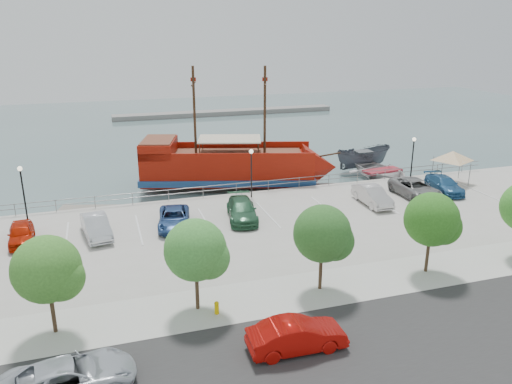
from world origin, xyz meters
name	(u,v)px	position (x,y,z in m)	size (l,w,h in m)	color
ground	(276,236)	(0.00, 0.00, -1.00)	(160.00, 160.00, 0.00)	#496364
street	(393,347)	(0.00, -16.00, 0.01)	(100.00, 8.00, 0.04)	#2A292A
sidewalk	(336,286)	(0.00, -10.00, 0.01)	(100.00, 4.00, 0.05)	beige
seawall_railing	(247,187)	(0.00, 7.80, 0.53)	(50.00, 0.06, 1.00)	slate
far_shore	(226,113)	(10.00, 55.00, -0.60)	(40.00, 3.00, 0.80)	gray
pirate_ship	(242,167)	(0.96, 12.74, 1.05)	(19.76, 10.35, 12.23)	#901205
patrol_boat	(363,160)	(15.21, 14.25, 0.23)	(2.40, 6.37, 2.46)	#4C515B
speedboat	(382,174)	(15.19, 10.19, -0.28)	(5.00, 7.00, 1.45)	silver
dock_west	(101,211)	(-12.63, 9.20, -0.80)	(7.09, 2.03, 0.41)	gray
dock_mid	(315,189)	(7.28, 9.20, -0.78)	(7.83, 2.24, 0.45)	#979590
dock_east	(401,181)	(16.87, 9.20, -0.82)	(6.19, 1.77, 0.35)	slate
canopy_tent	(453,151)	(19.42, 5.12, 3.03)	(5.32, 5.32, 3.48)	slate
street_van	(69,378)	(-14.13, -14.71, 0.74)	(2.44, 5.30, 1.47)	#B0B7BF
street_sedan	(297,335)	(-4.36, -14.80, 0.75)	(1.59, 4.57, 1.51)	#AA0C07
fire_hydrant	(217,307)	(-7.16, -10.80, 0.40)	(0.26, 0.26, 0.74)	#E3B701
lamp_post_left	(22,184)	(-18.00, 6.50, 2.94)	(0.36, 0.36, 4.28)	black
lamp_post_mid	(251,165)	(0.00, 6.50, 2.94)	(0.36, 0.36, 4.28)	black
lamp_post_right	(413,151)	(16.00, 6.50, 2.94)	(0.36, 0.36, 4.28)	black
tree_b	(50,271)	(-14.85, -10.07, 3.30)	(3.30, 3.20, 5.00)	#473321
tree_c	(199,252)	(-7.85, -10.07, 3.30)	(3.30, 3.20, 5.00)	#473321
tree_d	(325,235)	(-0.85, -10.07, 3.30)	(3.30, 3.20, 5.00)	#473321
tree_e	(434,221)	(6.15, -10.07, 3.30)	(3.30, 3.20, 5.00)	#473321
parked_car_a	(21,233)	(-17.85, 1.99, 0.69)	(1.64, 4.07, 1.39)	#BE1C03
parked_car_b	(96,226)	(-12.94, 1.64, 0.76)	(1.60, 4.59, 1.51)	silver
parked_car_c	(174,218)	(-7.43, 1.72, 0.68)	(2.27, 4.91, 1.37)	#284985
parked_car_d	(242,210)	(-2.22, 1.71, 0.75)	(2.11, 5.20, 1.51)	#2C603F
parked_car_f	(372,195)	(9.09, 1.75, 0.77)	(1.63, 4.66, 1.54)	silver
parked_car_g	(416,189)	(13.64, 2.25, 0.78)	(2.57, 5.58, 1.55)	gray
parked_car_h	(444,185)	(16.90, 2.68, 0.70)	(1.96, 4.81, 1.40)	#245787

